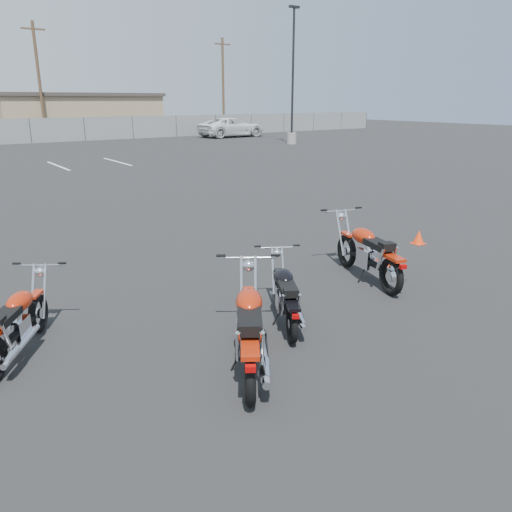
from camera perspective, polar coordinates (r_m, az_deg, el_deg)
ground at (r=7.87m, az=1.34°, el=-5.85°), size 120.00×120.00×0.00m
motorcycle_front_red at (r=6.99m, az=-25.64°, el=-6.95°), size 1.37×1.78×0.94m
motorcycle_second_black at (r=7.20m, az=3.41°, el=-4.53°), size 1.26×1.78×0.92m
motorcycle_third_red at (r=6.00m, az=-0.67°, el=-8.32°), size 1.63×2.09×1.10m
motorcycle_rear_red at (r=9.09m, az=12.74°, el=0.34°), size 1.13×2.24×1.10m
training_cone_near at (r=10.06m, az=14.80°, el=-0.37°), size 0.22×0.22×0.27m
training_cone_far at (r=11.82m, az=18.10°, el=2.09°), size 0.26×0.26×0.31m
light_pole_east at (r=37.54m, az=4.15°, el=16.20°), size 0.80×0.70×9.22m
tan_building_east at (r=51.82m, az=-19.97°, el=15.06°), size 14.40×9.40×3.70m
utility_pole_c at (r=45.99m, az=-23.54°, el=18.04°), size 1.80×0.24×9.00m
utility_pole_d at (r=53.86m, az=-3.78°, el=19.08°), size 1.80×0.24×9.00m
white_van at (r=44.78m, az=-2.78°, el=15.09°), size 2.97×6.88×2.58m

